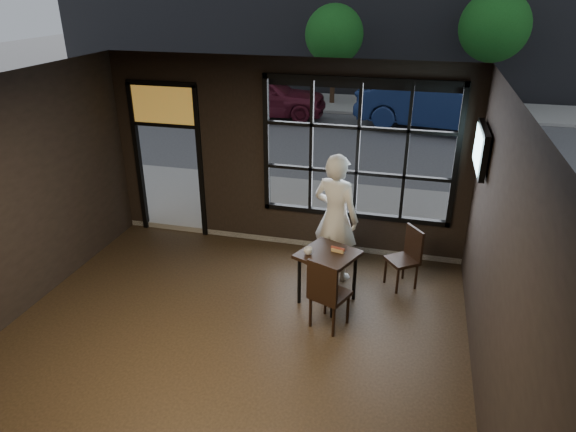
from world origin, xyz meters
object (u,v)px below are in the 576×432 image
(chair_near, at_px, (330,292))
(navy_car, at_px, (437,103))
(cafe_table, at_px, (327,277))
(man, at_px, (336,218))

(chair_near, height_order, navy_car, navy_car)
(cafe_table, xyz_separation_m, man, (-0.03, 0.73, 0.61))
(man, relative_size, navy_car, 0.42)
(cafe_table, relative_size, navy_car, 0.17)
(cafe_table, height_order, man, man)
(cafe_table, height_order, navy_car, navy_car)
(chair_near, height_order, man, man)
(cafe_table, distance_m, navy_car, 10.11)
(man, height_order, navy_car, man)
(cafe_table, bearing_deg, chair_near, -52.52)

